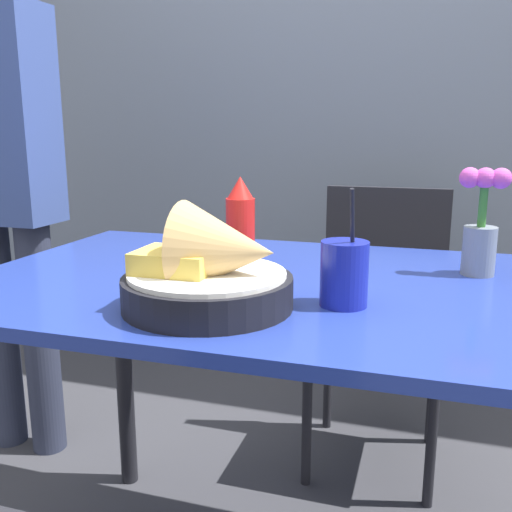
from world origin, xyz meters
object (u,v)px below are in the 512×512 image
ketchup_bottle (240,226)px  drink_cup (344,276)px  chair_far_window (381,302)px  person_standing (5,176)px  food_basket (214,272)px  flower_vase (481,227)px

ketchup_bottle → drink_cup: bearing=-36.6°
chair_far_window → person_standing: size_ratio=0.55×
food_basket → drink_cup: bearing=21.4°
chair_far_window → food_basket: bearing=-101.7°
chair_far_window → flower_vase: flower_vase is taller
food_basket → flower_vase: 0.57m
person_standing → flower_vase: bearing=-10.6°
flower_vase → person_standing: person_standing is taller
drink_cup → flower_vase: size_ratio=0.93×
drink_cup → flower_vase: bearing=51.5°
ketchup_bottle → person_standing: (-0.90, 0.37, 0.05)m
ketchup_bottle → person_standing: person_standing is taller
chair_far_window → ketchup_bottle: 0.82m
chair_far_window → person_standing: (-1.14, -0.34, 0.41)m
food_basket → flower_vase: flower_vase is taller
drink_cup → flower_vase: flower_vase is taller
food_basket → drink_cup: size_ratio=1.41×
chair_far_window → drink_cup: size_ratio=4.35×
chair_far_window → flower_vase: (0.24, -0.60, 0.36)m
chair_far_window → food_basket: food_basket is taller
chair_far_window → person_standing: bearing=-163.5°
food_basket → drink_cup: 0.22m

